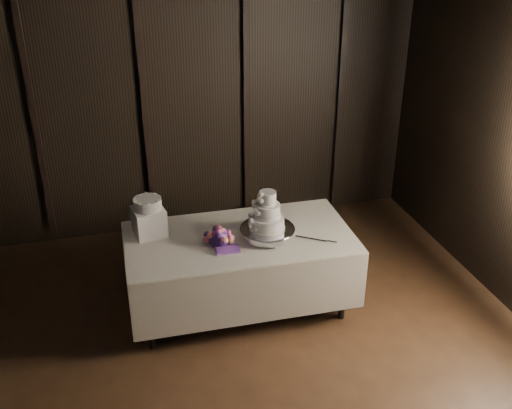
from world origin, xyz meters
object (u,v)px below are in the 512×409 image
Objects in this scene: cake_stand at (267,233)px; wedding_cake at (265,215)px; box_pedestal at (149,221)px; display_table at (240,269)px; bouquet at (219,238)px; small_cake at (147,204)px.

wedding_cake is (-0.03, -0.01, 0.18)m from cake_stand.
box_pedestal is at bearing 148.42° from wedding_cake.
bouquet is (-0.20, -0.10, 0.41)m from display_table.
cake_stand is at bearing -18.13° from small_cake.
box_pedestal is (-0.75, 0.24, 0.47)m from display_table.
wedding_cake is 0.44m from bouquet.
wedding_cake reaches higher than box_pedestal.
wedding_cake is at bearing -19.36° from box_pedestal.
cake_stand reaches higher than display_table.
bouquet is at bearing -31.80° from box_pedestal.
cake_stand is 1.86× the size of box_pedestal.
wedding_cake is at bearing 0.43° from bouquet.
wedding_cake is at bearing -150.26° from cake_stand.
cake_stand is 1.03m from box_pedestal.
bouquet is at bearing 168.21° from wedding_cake.
display_table is 1.02m from small_cake.
box_pedestal is at bearing 163.46° from display_table.
box_pedestal is (-0.98, 0.32, 0.08)m from cake_stand.
small_cake is (0.00, 0.00, 0.17)m from box_pedestal.
box_pedestal reaches higher than display_table.
bouquet is 0.68m from small_cake.
small_cake reaches higher than cake_stand.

